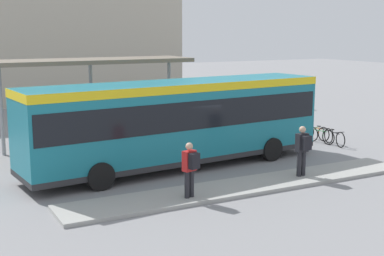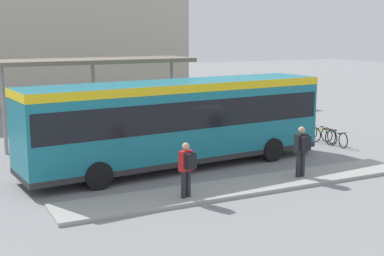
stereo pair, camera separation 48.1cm
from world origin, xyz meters
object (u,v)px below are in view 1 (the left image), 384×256
Objects in this scene: pedestrian_waiting at (303,148)px; bicycle_orange at (316,132)px; city_bus at (178,118)px; potted_planter_near_shelter at (56,144)px; bicycle_black at (334,137)px; bicycle_green at (320,135)px; pedestrian_companion at (190,166)px.

bicycle_orange is at bearing -46.75° from pedestrian_waiting.
bicycle_orange is at bearing 6.02° from city_bus.
city_bus is at bearing -40.13° from potted_planter_near_shelter.
potted_planter_near_shelter is at bearing 134.54° from city_bus.
bicycle_black is at bearing -14.26° from potted_planter_near_shelter.
pedestrian_waiting is 7.37m from bicycle_orange.
bicycle_orange is at bearing -34.81° from bicycle_green.
pedestrian_waiting is at bearing 127.14° from bicycle_orange.
city_bus is at bearing 92.95° from bicycle_orange.
pedestrian_waiting is at bearing 125.29° from bicycle_green.
pedestrian_waiting is 1.40× the size of potted_planter_near_shelter.
city_bus is at bearing 88.70° from bicycle_green.
bicycle_green is (7.88, 0.95, -1.56)m from city_bus.
potted_planter_near_shelter reaches higher than bicycle_green.
bicycle_orange is (9.76, 5.57, -0.75)m from pedestrian_companion.
pedestrian_companion reaches higher than bicycle_green.
bicycle_black is (9.64, 4.16, -0.74)m from pedestrian_companion.
bicycle_green is at bearing -152.39° from bicycle_black.
city_bus reaches higher than potted_planter_near_shelter.
pedestrian_companion reaches higher than bicycle_black.
bicycle_orange is at bearing -7.70° from potted_planter_near_shelter.
potted_planter_near_shelter is (-12.14, 1.64, 0.31)m from bicycle_orange.
bicycle_orange is 1.28× the size of potted_planter_near_shelter.
pedestrian_companion reaches higher than potted_planter_near_shelter.
bicycle_orange is (5.13, 5.23, -0.79)m from pedestrian_waiting.
potted_planter_near_shelter is (-11.78, 2.35, 0.30)m from bicycle_green.
bicycle_black is (5.01, 3.82, -0.78)m from pedestrian_waiting.
city_bus is 8.26m from bicycle_black.
pedestrian_companion is at bearing -71.77° from potted_planter_near_shelter.
pedestrian_waiting reaches higher than pedestrian_companion.
pedestrian_waiting is at bearing -44.44° from potted_planter_near_shelter.
pedestrian_companion is at bearing -116.67° from city_bus.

